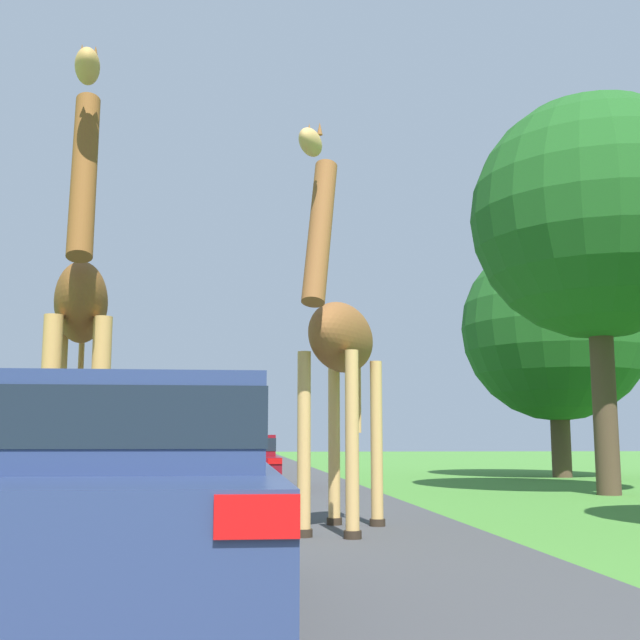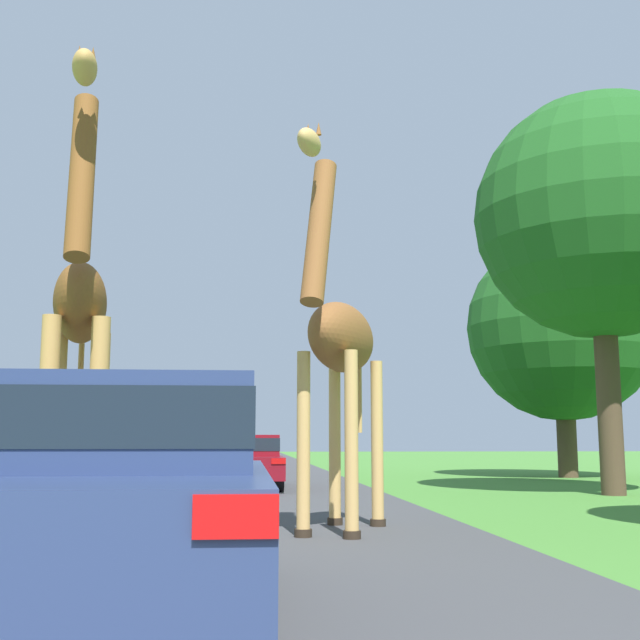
{
  "view_description": "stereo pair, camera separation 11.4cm",
  "coord_description": "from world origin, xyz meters",
  "px_view_note": "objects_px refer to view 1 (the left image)",
  "views": [
    {
      "loc": [
        0.61,
        -0.55,
        1.15
      ],
      "look_at": [
        1.66,
        9.84,
        2.72
      ],
      "focal_mm": 45.0,
      "sensor_mm": 36.0,
      "label": 1
    },
    {
      "loc": [
        0.73,
        -0.56,
        1.15
      ],
      "look_at": [
        1.66,
        9.84,
        2.72
      ],
      "focal_mm": 45.0,
      "sensor_mm": 36.0,
      "label": 2
    }
  ],
  "objects_px": {
    "giraffe_companion": "(80,324)",
    "car_lead_maroon": "(133,495)",
    "tree_left_edge": "(556,328)",
    "car_queue_right": "(241,459)",
    "car_queue_left": "(135,452)",
    "tree_mid_field": "(595,218)",
    "giraffe_near_road": "(340,341)"
  },
  "relations": [
    {
      "from": "tree_left_edge",
      "to": "tree_mid_field",
      "type": "xyz_separation_m",
      "value": [
        -2.24,
        -7.92,
        1.34
      ]
    },
    {
      "from": "giraffe_companion",
      "to": "car_lead_maroon",
      "type": "distance_m",
      "value": 4.02
    },
    {
      "from": "giraffe_companion",
      "to": "car_lead_maroon",
      "type": "bearing_deg",
      "value": 97.48
    },
    {
      "from": "giraffe_near_road",
      "to": "giraffe_companion",
      "type": "xyz_separation_m",
      "value": [
        -3.03,
        -1.43,
        -0.02
      ]
    },
    {
      "from": "car_lead_maroon",
      "to": "tree_left_edge",
      "type": "distance_m",
      "value": 22.32
    },
    {
      "from": "giraffe_companion",
      "to": "tree_left_edge",
      "type": "bearing_deg",
      "value": -136.39
    },
    {
      "from": "giraffe_near_road",
      "to": "tree_left_edge",
      "type": "xyz_separation_m",
      "value": [
        8.77,
        14.22,
        2.28
      ]
    },
    {
      "from": "car_queue_right",
      "to": "tree_mid_field",
      "type": "relative_size",
      "value": 0.51
    },
    {
      "from": "giraffe_near_road",
      "to": "tree_left_edge",
      "type": "bearing_deg",
      "value": -100.26
    },
    {
      "from": "giraffe_companion",
      "to": "car_lead_maroon",
      "type": "xyz_separation_m",
      "value": [
        1.07,
        -3.53,
        -1.6
      ]
    },
    {
      "from": "car_queue_right",
      "to": "car_queue_left",
      "type": "distance_m",
      "value": 8.73
    },
    {
      "from": "car_queue_left",
      "to": "tree_mid_field",
      "type": "relative_size",
      "value": 0.52
    },
    {
      "from": "giraffe_companion",
      "to": "tree_left_edge",
      "type": "height_order",
      "value": "tree_left_edge"
    },
    {
      "from": "giraffe_companion",
      "to": "tree_mid_field",
      "type": "height_order",
      "value": "tree_mid_field"
    },
    {
      "from": "car_lead_maroon",
      "to": "car_queue_left",
      "type": "bearing_deg",
      "value": 97.1
    },
    {
      "from": "tree_left_edge",
      "to": "tree_mid_field",
      "type": "distance_m",
      "value": 8.34
    },
    {
      "from": "giraffe_companion",
      "to": "tree_left_edge",
      "type": "relative_size",
      "value": 0.66
    },
    {
      "from": "giraffe_near_road",
      "to": "tree_left_edge",
      "type": "height_order",
      "value": "tree_left_edge"
    },
    {
      "from": "giraffe_companion",
      "to": "car_lead_maroon",
      "type": "height_order",
      "value": "giraffe_companion"
    },
    {
      "from": "car_lead_maroon",
      "to": "tree_left_edge",
      "type": "bearing_deg",
      "value": 60.76
    },
    {
      "from": "giraffe_near_road",
      "to": "giraffe_companion",
      "type": "height_order",
      "value": "giraffe_companion"
    },
    {
      "from": "giraffe_companion",
      "to": "tree_left_edge",
      "type": "xyz_separation_m",
      "value": [
        11.8,
        15.65,
        2.3
      ]
    },
    {
      "from": "car_queue_left",
      "to": "tree_left_edge",
      "type": "height_order",
      "value": "tree_left_edge"
    },
    {
      "from": "giraffe_companion",
      "to": "car_queue_left",
      "type": "xyz_separation_m",
      "value": [
        -1.72,
        18.89,
        -1.65
      ]
    },
    {
      "from": "giraffe_near_road",
      "to": "tree_mid_field",
      "type": "height_order",
      "value": "tree_mid_field"
    },
    {
      "from": "car_lead_maroon",
      "to": "car_queue_right",
      "type": "bearing_deg",
      "value": 87.04
    },
    {
      "from": "car_queue_right",
      "to": "giraffe_companion",
      "type": "bearing_deg",
      "value": -99.44
    },
    {
      "from": "giraffe_companion",
      "to": "car_queue_right",
      "type": "height_order",
      "value": "giraffe_companion"
    },
    {
      "from": "giraffe_companion",
      "to": "car_queue_right",
      "type": "relative_size",
      "value": 1.14
    },
    {
      "from": "giraffe_companion",
      "to": "car_queue_right",
      "type": "xyz_separation_m",
      "value": [
        1.81,
        10.91,
        -1.72
      ]
    },
    {
      "from": "giraffe_near_road",
      "to": "tree_mid_field",
      "type": "distance_m",
      "value": 9.77
    },
    {
      "from": "tree_mid_field",
      "to": "car_lead_maroon",
      "type": "bearing_deg",
      "value": -127.02
    }
  ]
}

